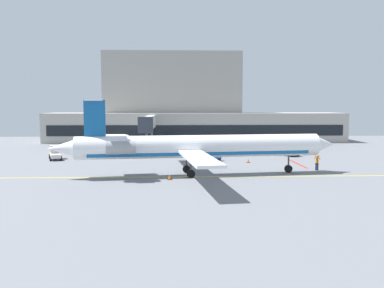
% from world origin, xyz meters
% --- Properties ---
extents(ground, '(120.00, 120.00, 0.11)m').
position_xyz_m(ground, '(0.00, 0.00, -0.05)').
color(ground, slate).
extents(terminal_building, '(65.22, 12.29, 19.94)m').
position_xyz_m(terminal_building, '(0.39, 46.67, 7.31)').
color(terminal_building, '#ADA89E').
rests_on(terminal_building, ground).
extents(jet_bridge_west, '(2.40, 19.40, 6.10)m').
position_xyz_m(jet_bridge_west, '(-6.76, 29.57, 4.73)').
color(jet_bridge_west, silver).
rests_on(jet_bridge_west, ground).
extents(regional_jet, '(33.01, 26.57, 8.63)m').
position_xyz_m(regional_jet, '(0.57, 0.78, 3.27)').
color(regional_jet, white).
rests_on(regional_jet, ground).
extents(baggage_tug, '(2.71, 3.98, 2.00)m').
position_xyz_m(baggage_tug, '(-19.65, 15.18, 0.91)').
color(baggage_tug, silver).
rests_on(baggage_tug, ground).
extents(pushback_tractor, '(3.44, 4.04, 1.98)m').
position_xyz_m(pushback_tractor, '(15.77, 18.59, 0.91)').
color(pushback_tractor, '#19389E').
rests_on(pushback_tractor, ground).
extents(belt_loader, '(3.53, 3.47, 1.82)m').
position_xyz_m(belt_loader, '(2.84, 13.27, 0.85)').
color(belt_loader, '#1E4CB2').
rests_on(belt_loader, ground).
extents(fuel_tank, '(6.70, 2.61, 2.84)m').
position_xyz_m(fuel_tank, '(-13.04, 27.43, 1.57)').
color(fuel_tank, white).
rests_on(fuel_tank, ground).
extents(marshaller, '(0.74, 0.54, 1.96)m').
position_xyz_m(marshaller, '(15.55, 3.63, 1.00)').
color(marshaller, '#191E33').
rests_on(marshaller, ground).
extents(safety_cone_alpha, '(0.47, 0.47, 0.55)m').
position_xyz_m(safety_cone_alpha, '(8.33, 10.83, 0.25)').
color(safety_cone_alpha, orange).
rests_on(safety_cone_alpha, ground).
extents(safety_cone_bravo, '(0.47, 0.47, 0.55)m').
position_xyz_m(safety_cone_bravo, '(4.45, 5.94, 0.25)').
color(safety_cone_bravo, orange).
rests_on(safety_cone_bravo, ground).
extents(safety_cone_charlie, '(0.47, 0.47, 0.55)m').
position_xyz_m(safety_cone_charlie, '(-2.38, -1.92, 0.25)').
color(safety_cone_charlie, orange).
rests_on(safety_cone_charlie, ground).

